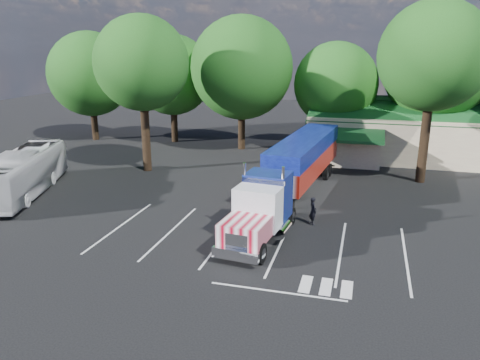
% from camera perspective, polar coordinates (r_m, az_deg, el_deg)
% --- Properties ---
extents(ground, '(120.00, 120.00, 0.00)m').
position_cam_1_polar(ground, '(31.55, 1.25, -2.86)').
color(ground, black).
rests_on(ground, ground).
extents(event_hall, '(24.20, 14.12, 5.55)m').
position_cam_1_polar(event_hall, '(47.86, 23.04, 5.23)').
color(event_hall, beige).
rests_on(event_hall, ground).
extents(tree_row_a, '(9.00, 9.00, 11.68)m').
position_cam_1_polar(tree_row_a, '(54.09, -17.79, 12.19)').
color(tree_row_a, black).
rests_on(tree_row_a, ground).
extents(tree_row_b, '(8.40, 8.40, 11.35)m').
position_cam_1_polar(tree_row_b, '(51.00, -8.24, 12.55)').
color(tree_row_b, black).
rests_on(tree_row_b, ground).
extents(tree_row_c, '(10.00, 10.00, 13.05)m').
position_cam_1_polar(tree_row_c, '(46.79, 0.20, 13.49)').
color(tree_row_c, black).
rests_on(tree_row_c, ground).
extents(tree_row_d, '(8.00, 8.00, 10.60)m').
position_cam_1_polar(tree_row_d, '(46.66, 11.58, 11.37)').
color(tree_row_d, black).
rests_on(tree_row_d, ground).
extents(tree_row_e, '(9.60, 9.60, 12.90)m').
position_cam_1_polar(tree_row_e, '(47.31, 22.91, 12.33)').
color(tree_row_e, black).
rests_on(tree_row_e, ground).
extents(tree_near_left, '(7.60, 7.60, 12.65)m').
position_cam_1_polar(tree_near_left, '(39.18, -11.90, 13.73)').
color(tree_near_left, black).
rests_on(tree_near_left, ground).
extents(tree_near_right, '(8.00, 8.00, 13.50)m').
position_cam_1_polar(tree_near_right, '(37.65, 22.56, 13.76)').
color(tree_near_right, black).
rests_on(tree_near_right, ground).
extents(semi_truck, '(4.62, 19.78, 4.11)m').
position_cam_1_polar(semi_truck, '(31.66, 6.70, 1.50)').
color(semi_truck, black).
rests_on(semi_truck, ground).
extents(woman, '(0.65, 0.73, 1.68)m').
position_cam_1_polar(woman, '(28.06, 8.88, -3.72)').
color(woman, black).
rests_on(woman, ground).
extents(bicycle, '(1.06, 1.95, 0.97)m').
position_cam_1_polar(bicycle, '(32.43, 4.99, -1.47)').
color(bicycle, black).
rests_on(bicycle, ground).
extents(tour_bus, '(6.05, 11.50, 3.13)m').
position_cam_1_polar(tour_bus, '(36.45, -24.87, 0.82)').
color(tour_bus, silver).
rests_on(tour_bus, ground).
extents(silver_sedan, '(3.97, 2.18, 1.24)m').
position_cam_1_polar(silver_sedan, '(44.05, 12.11, 3.19)').
color(silver_sedan, '#B1B3B9').
rests_on(silver_sedan, ground).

